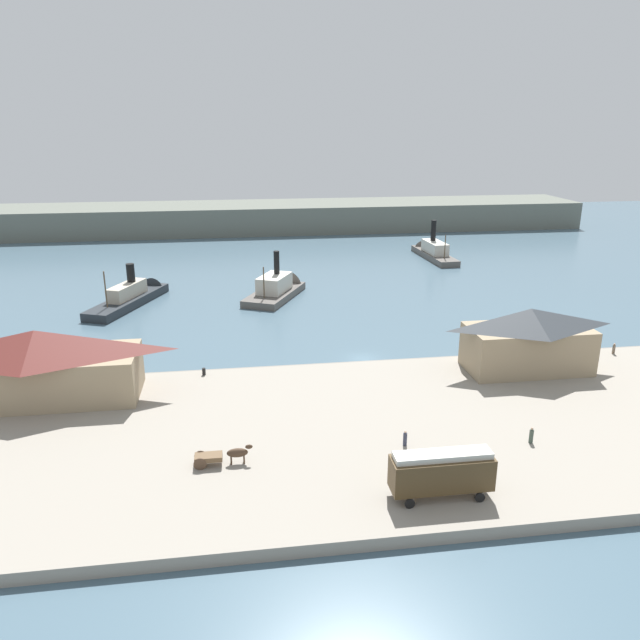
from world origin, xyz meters
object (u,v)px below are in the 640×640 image
at_px(pedestrian_walking_east, 614,349).
at_px(mooring_post_center_east, 204,372).
at_px(ferry_moored_west, 431,251).
at_px(ferry_shed_east_terminal, 528,339).
at_px(pedestrian_walking_west, 531,436).
at_px(street_tram, 442,471).
at_px(ferry_approaching_east, 279,288).
at_px(horse_cart, 220,456).
at_px(pedestrian_standing_center, 405,439).
at_px(ferry_near_quay, 136,295).
at_px(ferry_shed_west_terminal, 39,365).

bearing_deg(pedestrian_walking_east, mooring_post_center_east, 179.37).
bearing_deg(ferry_moored_west, mooring_post_center_east, -127.00).
distance_m(ferry_shed_east_terminal, pedestrian_walking_west, 20.15).
height_order(ferry_shed_east_terminal, pedestrian_walking_west, ferry_shed_east_terminal).
relative_size(street_tram, ferry_approaching_east, 0.46).
bearing_deg(horse_cart, pedestrian_standing_center, 3.06).
xyz_separation_m(ferry_shed_east_terminal, street_tram, (-20.27, -25.69, -1.70)).
xyz_separation_m(pedestrian_standing_center, pedestrian_walking_east, (35.59, 20.34, -0.02)).
relative_size(horse_cart, ferry_approaching_east, 0.29).
height_order(pedestrian_standing_center, ferry_approaching_east, ferry_approaching_east).
bearing_deg(ferry_moored_west, horse_cart, -118.77).
height_order(mooring_post_center_east, ferry_approaching_east, ferry_approaching_east).
bearing_deg(ferry_near_quay, pedestrian_walking_west, -52.81).
bearing_deg(ferry_near_quay, mooring_post_center_east, -70.69).
bearing_deg(ferry_near_quay, ferry_moored_west, 24.49).
height_order(ferry_shed_west_terminal, ferry_moored_west, ferry_shed_west_terminal).
relative_size(street_tram, ferry_near_quay, 0.37).
distance_m(horse_cart, pedestrian_standing_center, 18.17).
bearing_deg(ferry_shed_east_terminal, pedestrian_walking_west, -114.41).
distance_m(ferry_shed_east_terminal, pedestrian_walking_east, 15.54).
xyz_separation_m(ferry_shed_west_terminal, pedestrian_walking_east, (74.28, 3.90, -3.57)).
bearing_deg(pedestrian_standing_center, horse_cart, -176.94).
relative_size(horse_cart, pedestrian_walking_east, 3.54).
xyz_separation_m(ferry_shed_west_terminal, pedestrian_standing_center, (38.68, -16.44, -3.55)).
xyz_separation_m(pedestrian_standing_center, ferry_near_quay, (-34.39, 60.72, -0.61)).
distance_m(ferry_shed_east_terminal, pedestrian_standing_center, 27.01).
relative_size(horse_cart, mooring_post_center_east, 6.12).
bearing_deg(ferry_approaching_east, mooring_post_center_east, -107.52).
distance_m(ferry_shed_east_terminal, street_tram, 32.77).
relative_size(pedestrian_walking_east, mooring_post_center_east, 1.73).
bearing_deg(pedestrian_walking_east, street_tram, -140.11).
bearing_deg(pedestrian_walking_west, ferry_shed_west_terminal, 160.95).
xyz_separation_m(pedestrian_walking_east, ferry_near_quay, (-69.98, 40.38, -0.59)).
xyz_separation_m(horse_cart, pedestrian_walking_east, (53.74, 21.31, -0.22)).
bearing_deg(ferry_approaching_east, street_tram, -83.38).
relative_size(ferry_shed_east_terminal, mooring_post_center_east, 17.61).
bearing_deg(ferry_shed_west_terminal, ferry_shed_east_terminal, 0.34).
xyz_separation_m(street_tram, mooring_post_center_east, (-21.06, 29.86, -2.05)).
xyz_separation_m(ferry_shed_west_terminal, horse_cart, (20.54, -17.41, -3.35)).
bearing_deg(pedestrian_walking_east, ferry_moored_west, 92.54).
distance_m(ferry_shed_west_terminal, pedestrian_standing_center, 42.18).
distance_m(horse_cart, mooring_post_center_east, 22.06).
distance_m(pedestrian_walking_west, ferry_near_quay, 77.85).
bearing_deg(ferry_shed_east_terminal, horse_cart, -155.52).
height_order(pedestrian_walking_east, pedestrian_walking_west, pedestrian_walking_west).
xyz_separation_m(street_tram, ferry_approaching_east, (-8.19, 70.64, -2.30)).
bearing_deg(pedestrian_walking_west, ferry_moored_west, 77.92).
height_order(mooring_post_center_east, ferry_moored_west, ferry_moored_west).
bearing_deg(pedestrian_walking_east, ferry_shed_east_terminal, -166.44).
height_order(ferry_approaching_east, ferry_near_quay, ferry_approaching_east).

